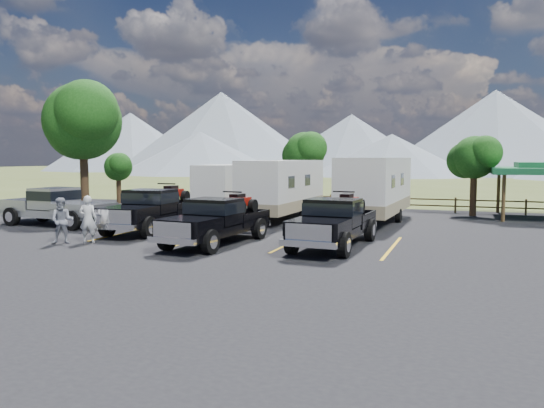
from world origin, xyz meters
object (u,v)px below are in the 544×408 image
(rig_left, at_px, (153,209))
(rig_center, at_px, (218,219))
(person_b, at_px, (62,221))
(tree_big_nw, at_px, (82,121))
(trailer_right, at_px, (375,189))
(trailer_center, at_px, (282,189))
(trailer_left, at_px, (232,187))
(pickup_silver, at_px, (57,206))
(person_a, at_px, (88,219))
(rig_right, at_px, (335,221))

(rig_left, distance_m, rig_center, 5.07)
(rig_center, bearing_deg, person_b, -155.17)
(tree_big_nw, distance_m, trailer_right, 17.26)
(rig_left, relative_size, trailer_center, 0.71)
(trailer_left, relative_size, pickup_silver, 1.32)
(trailer_right, bearing_deg, tree_big_nw, -168.02)
(rig_left, bearing_deg, person_a, -101.47)
(rig_left, distance_m, trailer_left, 9.12)
(rig_right, bearing_deg, rig_left, 174.03)
(trailer_right, xyz_separation_m, person_b, (-10.58, -11.44, -0.87))
(tree_big_nw, height_order, rig_center, tree_big_nw)
(rig_left, bearing_deg, pickup_silver, 177.25)
(pickup_silver, bearing_deg, rig_right, 89.52)
(tree_big_nw, distance_m, trailer_center, 12.40)
(rig_center, bearing_deg, rig_right, 16.74)
(rig_right, bearing_deg, rig_center, -165.29)
(person_a, height_order, person_b, person_a)
(trailer_center, bearing_deg, person_a, -112.90)
(pickup_silver, relative_size, person_b, 3.54)
(trailer_left, bearing_deg, person_a, -92.86)
(trailer_right, bearing_deg, trailer_center, -171.70)
(tree_big_nw, bearing_deg, rig_right, -18.67)
(rig_right, relative_size, person_a, 3.31)
(rig_center, distance_m, trailer_center, 8.83)
(person_b, bearing_deg, trailer_right, 18.29)
(trailer_right, height_order, pickup_silver, trailer_right)
(rig_left, bearing_deg, person_b, -110.10)
(tree_big_nw, xyz_separation_m, rig_center, (11.87, -6.50, -4.57))
(rig_center, bearing_deg, trailer_left, 116.77)
(rig_center, relative_size, person_b, 3.38)
(rig_center, height_order, trailer_center, trailer_center)
(tree_big_nw, distance_m, rig_left, 9.59)
(rig_center, xyz_separation_m, rig_right, (4.55, 0.96, 0.02))
(rig_left, bearing_deg, rig_right, -12.10)
(trailer_left, xyz_separation_m, person_b, (-1.24, -13.59, -0.65))
(person_b, bearing_deg, person_a, 6.86)
(rig_right, xyz_separation_m, trailer_left, (-9.16, 10.51, 0.57))
(rig_left, distance_m, trailer_center, 7.70)
(rig_left, height_order, trailer_left, trailer_left)
(rig_left, xyz_separation_m, pickup_silver, (-5.63, -0.05, -0.06))
(person_a, bearing_deg, rig_left, -120.33)
(rig_center, xyz_separation_m, person_a, (-5.05, -1.55, -0.02))
(pickup_silver, bearing_deg, rig_left, 95.32)
(rig_left, distance_m, person_b, 4.68)
(tree_big_nw, relative_size, rig_left, 1.17)
(trailer_center, xyz_separation_m, trailer_right, (5.05, 0.53, 0.08))
(trailer_right, bearing_deg, pickup_silver, -152.38)
(trailer_right, bearing_deg, person_b, -130.42)
(rig_left, xyz_separation_m, trailer_left, (-0.12, 9.11, 0.52))
(trailer_left, height_order, pickup_silver, trailer_left)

